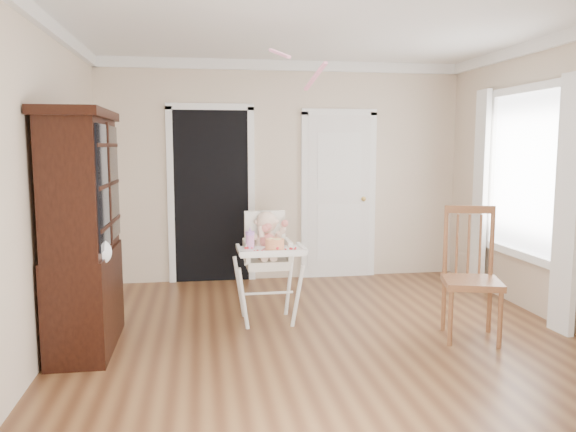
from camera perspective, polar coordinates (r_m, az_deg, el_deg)
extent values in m
plane|color=#52301C|center=(4.85, 4.09, -13.04)|extent=(5.00, 5.00, 0.00)
plane|color=white|center=(4.67, 4.41, 19.85)|extent=(5.00, 5.00, 0.00)
plane|color=beige|center=(7.02, -0.43, 4.52)|extent=(4.50, 0.00, 4.50)
plane|color=beige|center=(4.60, -24.19, 2.51)|extent=(0.00, 5.00, 5.00)
cube|color=black|center=(6.95, -7.78, 1.95)|extent=(0.90, 0.03, 2.10)
cube|color=white|center=(6.95, -11.82, 1.86)|extent=(0.08, 0.05, 2.18)
cube|color=white|center=(6.97, -3.74, 2.01)|extent=(0.08, 0.05, 2.18)
cube|color=white|center=(6.93, -7.93, 10.96)|extent=(1.06, 0.05, 0.08)
cube|color=white|center=(7.15, 5.16, 1.93)|extent=(0.80, 0.05, 2.05)
cube|color=white|center=(7.06, 1.68, 1.89)|extent=(0.08, 0.05, 2.13)
cube|color=white|center=(7.28, 8.51, 1.97)|extent=(0.08, 0.05, 2.13)
sphere|color=gold|center=(7.21, 7.69, 1.73)|extent=(0.06, 0.06, 0.06)
cube|color=white|center=(6.18, 23.08, 4.06)|extent=(0.02, 1.20, 1.60)
cube|color=white|center=(6.19, 23.31, 11.85)|extent=(0.06, 1.36, 0.08)
cube|color=white|center=(5.50, 26.54, 0.95)|extent=(0.08, 0.28, 2.30)
cube|color=white|center=(6.83, 18.95, 2.38)|extent=(0.08, 0.28, 2.30)
cylinder|color=white|center=(5.15, -4.55, -8.49)|extent=(0.12, 0.12, 0.62)
cylinder|color=white|center=(5.22, 0.96, -8.27)|extent=(0.12, 0.12, 0.62)
cylinder|color=white|center=(5.59, -4.96, -7.24)|extent=(0.12, 0.12, 0.62)
cylinder|color=white|center=(5.65, 0.11, -7.06)|extent=(0.12, 0.12, 0.62)
cylinder|color=white|center=(5.35, -2.04, -7.84)|extent=(0.48, 0.03, 0.02)
cube|color=white|center=(5.33, -2.13, -4.79)|extent=(0.40, 0.38, 0.08)
cube|color=white|center=(5.28, -4.25, -3.54)|extent=(0.05, 0.35, 0.19)
cube|color=white|center=(5.33, -0.03, -3.42)|extent=(0.05, 0.35, 0.19)
cube|color=white|center=(5.46, -2.38, -1.86)|extent=(0.39, 0.07, 0.46)
cube|color=white|center=(5.06, -1.77, -3.59)|extent=(0.58, 0.42, 0.03)
cube|color=white|center=(4.86, -1.44, -3.79)|extent=(0.58, 0.04, 0.04)
ellipsoid|color=beige|center=(5.33, -2.18, -3.08)|extent=(0.23, 0.19, 0.29)
sphere|color=beige|center=(5.29, -2.19, -0.61)|extent=(0.20, 0.20, 0.20)
sphere|color=red|center=(5.26, -2.09, -2.56)|extent=(0.15, 0.15, 0.15)
sphere|color=red|center=(5.21, -2.34, -1.25)|extent=(0.07, 0.07, 0.07)
sphere|color=red|center=(5.24, -0.33, -0.75)|extent=(0.07, 0.07, 0.07)
cylinder|color=silver|center=(5.03, -1.36, -3.43)|extent=(0.22, 0.22, 0.01)
cylinder|color=#E24028|center=(5.02, -1.36, -2.88)|extent=(0.17, 0.17, 0.09)
cylinder|color=#F2E08C|center=(5.00, -1.09, -2.44)|extent=(0.08, 0.08, 0.02)
cylinder|color=#CE7EB4|center=(5.11, -3.87, -2.61)|extent=(0.08, 0.08, 0.12)
cylinder|color=#A96FC3|center=(5.10, -3.88, -1.76)|extent=(0.08, 0.08, 0.03)
cone|color=#A96FC3|center=(5.09, -3.89, -1.33)|extent=(0.03, 0.03, 0.04)
cube|color=black|center=(4.98, -19.83, -7.98)|extent=(0.45, 1.09, 0.82)
cube|color=black|center=(4.83, -20.31, 3.00)|extent=(0.42, 1.09, 1.09)
cube|color=black|center=(4.52, -18.28, 2.83)|extent=(0.02, 0.47, 0.95)
cube|color=black|center=(5.06, -17.29, 3.29)|extent=(0.02, 0.47, 0.95)
cube|color=black|center=(4.83, -20.60, 9.67)|extent=(0.49, 1.16, 0.07)
ellipsoid|color=white|center=(4.55, -18.57, -3.50)|extent=(0.18, 0.15, 0.20)
cube|color=brown|center=(5.12, 18.17, -6.44)|extent=(0.58, 0.58, 0.06)
cylinder|color=brown|center=(4.96, 16.17, -9.80)|extent=(0.04, 0.04, 0.50)
cylinder|color=brown|center=(5.04, 20.75, -9.72)|extent=(0.04, 0.04, 0.50)
cylinder|color=brown|center=(5.34, 15.53, -8.56)|extent=(0.04, 0.04, 0.50)
cylinder|color=brown|center=(5.41, 19.78, -8.52)|extent=(0.04, 0.04, 0.50)
cylinder|color=brown|center=(5.23, 15.73, -2.47)|extent=(0.04, 0.04, 0.64)
cylinder|color=brown|center=(5.30, 20.02, -2.51)|extent=(0.04, 0.04, 0.64)
cube|color=brown|center=(5.22, 18.01, 0.64)|extent=(0.42, 0.16, 0.07)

